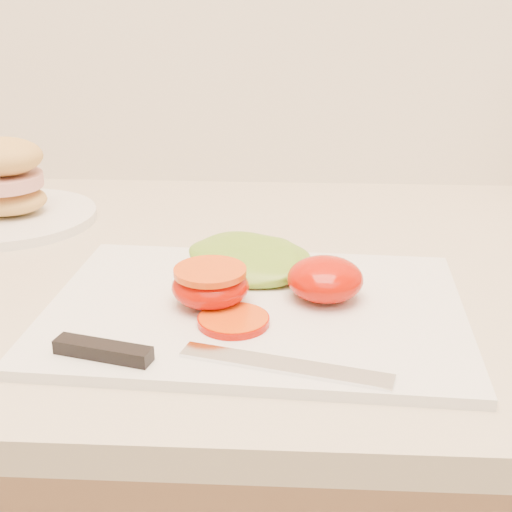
{
  "coord_description": "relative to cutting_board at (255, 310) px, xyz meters",
  "views": [
    {
      "loc": [
        -0.21,
        0.96,
        1.23
      ],
      "look_at": [
        -0.24,
        1.56,
        0.99
      ],
      "focal_mm": 50.0,
      "sensor_mm": 36.0,
      "label": 1
    }
  ],
  "objects": [
    {
      "name": "tomato_half_cut",
      "position": [
        -0.04,
        -0.0,
        0.02
      ],
      "size": [
        0.07,
        0.07,
        0.04
      ],
      "color": "#B40900",
      "rests_on": "cutting_board"
    },
    {
      "name": "knife",
      "position": [
        -0.06,
        -0.11,
        0.01
      ],
      "size": [
        0.27,
        0.06,
        0.01
      ],
      "rotation": [
        0.0,
        0.0,
        -0.26
      ],
      "color": "silver",
      "rests_on": "cutting_board"
    },
    {
      "name": "lettuce_leaf_0",
      "position": [
        -0.01,
        0.08,
        0.02
      ],
      "size": [
        0.17,
        0.15,
        0.03
      ],
      "primitive_type": "ellipsoid",
      "rotation": [
        0.0,
        0.0,
        -0.49
      ],
      "color": "#6EA22A",
      "rests_on": "cutting_board"
    },
    {
      "name": "tomato_slice_0",
      "position": [
        -0.02,
        -0.04,
        0.01
      ],
      "size": [
        0.06,
        0.06,
        0.01
      ],
      "primitive_type": "cylinder",
      "color": "#DD5909",
      "rests_on": "cutting_board"
    },
    {
      "name": "sandwich_plate",
      "position": [
        -0.33,
        0.25,
        0.03
      ],
      "size": [
        0.22,
        0.22,
        0.11
      ],
      "rotation": [
        0.0,
        0.0,
        0.04
      ],
      "color": "white",
      "rests_on": "counter"
    },
    {
      "name": "tomato_half_dome",
      "position": [
        0.06,
        0.02,
        0.02
      ],
      "size": [
        0.07,
        0.07,
        0.04
      ],
      "primitive_type": "ellipsoid",
      "color": "#B40900",
      "rests_on": "cutting_board"
    },
    {
      "name": "cutting_board",
      "position": [
        0.0,
        0.0,
        0.0
      ],
      "size": [
        0.4,
        0.3,
        0.01
      ],
      "primitive_type": "cube",
      "rotation": [
        0.0,
        0.0,
        -0.06
      ],
      "color": "white",
      "rests_on": "counter"
    }
  ]
}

